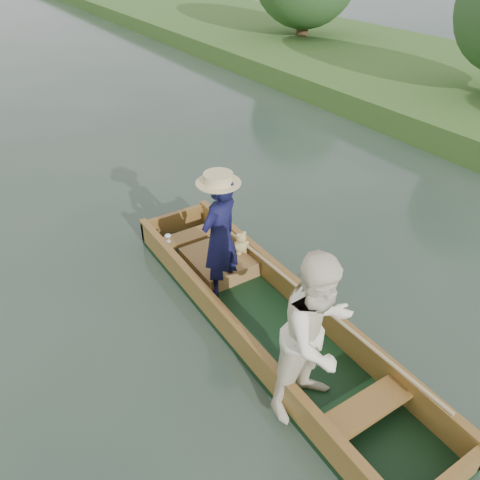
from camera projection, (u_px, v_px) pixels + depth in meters
ground at (267, 328)px, 5.67m from camera, size 120.00×120.00×0.00m
punt at (271, 303)px, 5.09m from camera, size 1.30×5.00×1.86m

